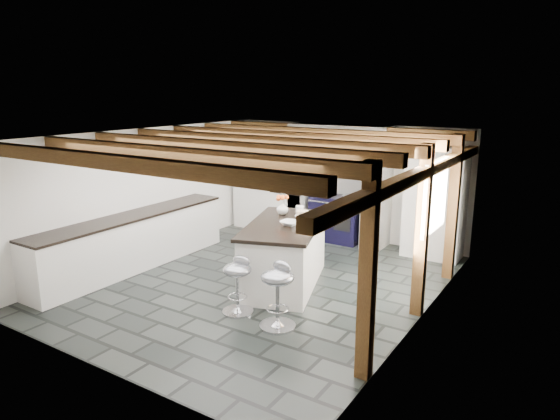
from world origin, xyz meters
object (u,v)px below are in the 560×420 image
Objects in this scene: kitchen_island at (285,253)px; range_cooker at (337,218)px; bar_stool_far at (238,279)px; bar_stool_near at (278,288)px.

range_cooker is at bearing 78.99° from kitchen_island.
bar_stool_far is (0.01, -1.20, -0.02)m from kitchen_island.
range_cooker is 3.76m from bar_stool_far.
bar_stool_near is 0.69m from bar_stool_far.
kitchen_island is at bearing -82.11° from range_cooker.
range_cooker is 1.27× the size of bar_stool_far.
kitchen_island reaches higher than bar_stool_near.
kitchen_island is at bearing 86.85° from bar_stool_far.
bar_stool_far is (0.36, -3.74, 0.02)m from range_cooker.
range_cooker reaches higher than bar_stool_far.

